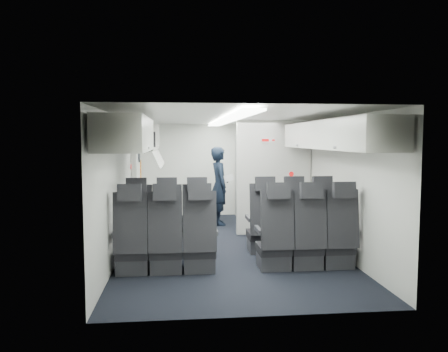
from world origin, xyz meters
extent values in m
cube|color=black|center=(0.00, 0.00, -0.01)|extent=(3.40, 6.00, 0.01)
cube|color=white|center=(0.00, 0.00, 2.15)|extent=(3.40, 6.00, 0.01)
cube|color=silver|center=(0.00, 3.00, 1.07)|extent=(3.40, 0.01, 2.15)
cube|color=silver|center=(0.00, -3.00, 1.07)|extent=(3.40, 0.01, 2.15)
cube|color=silver|center=(-1.70, 0.00, 1.07)|extent=(0.01, 6.00, 2.15)
cube|color=silver|center=(1.70, 0.00, 1.07)|extent=(0.01, 6.00, 2.15)
cube|color=white|center=(0.00, 0.00, 2.11)|extent=(0.25, 5.52, 0.03)
cube|color=black|center=(-1.42, -0.45, 0.27)|extent=(0.44, 0.46, 0.12)
cube|color=#2D2D33|center=(-1.42, -0.45, 0.11)|extent=(0.42, 0.42, 0.22)
cube|color=black|center=(-1.42, -0.67, 0.72)|extent=(0.44, 0.20, 0.80)
cube|color=black|center=(-1.42, -0.72, 1.12)|extent=(0.30, 0.12, 0.23)
cube|color=#2D2D33|center=(-1.64, -0.48, 0.55)|extent=(0.05, 0.40, 0.06)
cube|color=#2D2D33|center=(-1.20, -0.48, 0.55)|extent=(0.05, 0.40, 0.06)
cube|color=black|center=(-0.97, -0.45, 0.27)|extent=(0.44, 0.46, 0.12)
cube|color=#2D2D33|center=(-0.97, -0.45, 0.11)|extent=(0.42, 0.42, 0.22)
cube|color=black|center=(-0.97, -0.67, 0.72)|extent=(0.44, 0.20, 0.80)
cube|color=black|center=(-0.97, -0.72, 1.12)|extent=(0.30, 0.12, 0.23)
cube|color=#2D2D33|center=(-1.19, -0.48, 0.55)|extent=(0.05, 0.40, 0.06)
cube|color=#2D2D33|center=(-0.75, -0.48, 0.55)|extent=(0.05, 0.40, 0.06)
cube|color=black|center=(-0.52, -0.45, 0.27)|extent=(0.44, 0.46, 0.12)
cube|color=#2D2D33|center=(-0.52, -0.45, 0.11)|extent=(0.42, 0.42, 0.22)
cube|color=black|center=(-0.52, -0.67, 0.72)|extent=(0.44, 0.20, 0.80)
cube|color=black|center=(-0.52, -0.72, 1.12)|extent=(0.30, 0.12, 0.23)
cube|color=#2D2D33|center=(-0.74, -0.48, 0.55)|extent=(0.05, 0.40, 0.06)
cube|color=#2D2D33|center=(-0.30, -0.48, 0.55)|extent=(0.05, 0.40, 0.06)
cube|color=black|center=(0.52, -0.45, 0.27)|extent=(0.44, 0.46, 0.12)
cube|color=#2D2D33|center=(0.52, -0.45, 0.11)|extent=(0.42, 0.42, 0.22)
cube|color=black|center=(0.52, -0.67, 0.72)|extent=(0.44, 0.20, 0.80)
cube|color=black|center=(0.52, -0.72, 1.12)|extent=(0.30, 0.12, 0.23)
cube|color=#2D2D33|center=(0.30, -0.48, 0.55)|extent=(0.05, 0.40, 0.06)
cube|color=#2D2D33|center=(0.74, -0.48, 0.55)|extent=(0.05, 0.40, 0.06)
cube|color=black|center=(0.97, -0.45, 0.27)|extent=(0.44, 0.46, 0.12)
cube|color=#2D2D33|center=(0.97, -0.45, 0.11)|extent=(0.42, 0.42, 0.22)
cube|color=black|center=(0.97, -0.67, 0.72)|extent=(0.44, 0.20, 0.80)
cube|color=black|center=(0.97, -0.72, 1.12)|extent=(0.30, 0.12, 0.23)
cube|color=#2D2D33|center=(0.75, -0.48, 0.55)|extent=(0.05, 0.40, 0.06)
cube|color=#2D2D33|center=(1.19, -0.48, 0.55)|extent=(0.05, 0.40, 0.06)
cube|color=black|center=(1.42, -0.45, 0.27)|extent=(0.44, 0.46, 0.12)
cube|color=#2D2D33|center=(1.42, -0.45, 0.11)|extent=(0.42, 0.42, 0.22)
cube|color=black|center=(1.42, -0.67, 0.72)|extent=(0.44, 0.20, 0.80)
cube|color=black|center=(1.42, -0.72, 1.12)|extent=(0.30, 0.12, 0.23)
cube|color=#2D2D33|center=(1.20, -0.48, 0.55)|extent=(0.05, 0.40, 0.06)
cube|color=#2D2D33|center=(1.64, -0.48, 0.55)|extent=(0.05, 0.40, 0.06)
cube|color=black|center=(-1.42, -1.35, 0.27)|extent=(0.44, 0.46, 0.12)
cube|color=#2D2D33|center=(-1.42, -1.35, 0.11)|extent=(0.42, 0.42, 0.22)
cube|color=black|center=(-1.42, -1.57, 0.72)|extent=(0.44, 0.20, 0.80)
cube|color=black|center=(-1.42, -1.62, 1.12)|extent=(0.30, 0.12, 0.23)
cube|color=#2D2D33|center=(-1.64, -1.38, 0.55)|extent=(0.05, 0.40, 0.06)
cube|color=#2D2D33|center=(-1.20, -1.38, 0.55)|extent=(0.05, 0.40, 0.06)
cube|color=black|center=(-0.97, -1.35, 0.27)|extent=(0.44, 0.46, 0.12)
cube|color=#2D2D33|center=(-0.97, -1.35, 0.11)|extent=(0.42, 0.42, 0.22)
cube|color=black|center=(-0.97, -1.57, 0.72)|extent=(0.44, 0.20, 0.80)
cube|color=black|center=(-0.97, -1.62, 1.12)|extent=(0.30, 0.12, 0.23)
cube|color=#2D2D33|center=(-1.19, -1.38, 0.55)|extent=(0.05, 0.40, 0.06)
cube|color=#2D2D33|center=(-0.75, -1.38, 0.55)|extent=(0.05, 0.40, 0.06)
cube|color=black|center=(-0.52, -1.35, 0.27)|extent=(0.44, 0.46, 0.12)
cube|color=#2D2D33|center=(-0.52, -1.35, 0.11)|extent=(0.42, 0.42, 0.22)
cube|color=black|center=(-0.52, -1.57, 0.72)|extent=(0.44, 0.20, 0.80)
cube|color=black|center=(-0.52, -1.62, 1.12)|extent=(0.30, 0.12, 0.23)
cube|color=#2D2D33|center=(-0.74, -1.38, 0.55)|extent=(0.05, 0.40, 0.06)
cube|color=#2D2D33|center=(-0.30, -1.38, 0.55)|extent=(0.05, 0.40, 0.06)
cube|color=black|center=(0.52, -1.35, 0.27)|extent=(0.44, 0.46, 0.12)
cube|color=#2D2D33|center=(0.52, -1.35, 0.11)|extent=(0.42, 0.42, 0.22)
cube|color=black|center=(0.52, -1.57, 0.72)|extent=(0.44, 0.20, 0.80)
cube|color=black|center=(0.52, -1.62, 1.12)|extent=(0.30, 0.12, 0.23)
cube|color=#2D2D33|center=(0.30, -1.38, 0.55)|extent=(0.05, 0.40, 0.06)
cube|color=#2D2D33|center=(0.74, -1.38, 0.55)|extent=(0.05, 0.40, 0.06)
cube|color=black|center=(0.97, -1.35, 0.27)|extent=(0.44, 0.46, 0.12)
cube|color=#2D2D33|center=(0.97, -1.35, 0.11)|extent=(0.42, 0.42, 0.22)
cube|color=black|center=(0.97, -1.57, 0.72)|extent=(0.44, 0.20, 0.80)
cube|color=black|center=(0.97, -1.62, 1.12)|extent=(0.30, 0.12, 0.23)
cube|color=#2D2D33|center=(0.75, -1.38, 0.55)|extent=(0.05, 0.40, 0.06)
cube|color=#2D2D33|center=(1.19, -1.38, 0.55)|extent=(0.05, 0.40, 0.06)
cube|color=black|center=(1.42, -1.35, 0.27)|extent=(0.44, 0.46, 0.12)
cube|color=#2D2D33|center=(1.42, -1.35, 0.11)|extent=(0.42, 0.42, 0.22)
cube|color=black|center=(1.42, -1.57, 0.72)|extent=(0.44, 0.20, 0.80)
cube|color=black|center=(1.42, -1.62, 1.12)|extent=(0.30, 0.12, 0.23)
cube|color=#2D2D33|center=(1.20, -1.38, 0.55)|extent=(0.05, 0.40, 0.06)
cube|color=#2D2D33|center=(1.64, -1.38, 0.55)|extent=(0.05, 0.40, 0.06)
cube|color=white|center=(-1.40, -2.00, 1.86)|extent=(0.52, 1.80, 0.40)
cylinder|color=slate|center=(-1.15, -2.00, 1.70)|extent=(0.04, 0.10, 0.04)
cube|color=#9E9E93|center=(-1.40, -0.25, 1.66)|extent=(0.52, 1.70, 0.04)
cube|color=white|center=(-1.66, -0.25, 1.86)|extent=(0.06, 1.70, 0.44)
cube|color=white|center=(-1.40, -1.08, 1.86)|extent=(0.52, 0.04, 0.40)
cube|color=white|center=(-1.40, 0.58, 1.86)|extent=(0.52, 0.04, 0.40)
cube|color=white|center=(-1.15, -0.25, 1.55)|extent=(0.21, 1.61, 0.38)
cube|color=white|center=(1.40, -2.00, 1.86)|extent=(0.52, 1.80, 0.40)
cylinder|color=slate|center=(1.15, -2.00, 1.70)|extent=(0.04, 0.10, 0.04)
cube|color=white|center=(1.40, -0.25, 1.86)|extent=(0.52, 1.70, 0.40)
cylinder|color=slate|center=(1.15, -0.25, 1.70)|extent=(0.04, 0.10, 0.04)
cube|color=silver|center=(0.98, 0.80, 1.07)|extent=(1.40, 0.12, 2.13)
cube|color=white|center=(0.85, 0.73, 1.78)|extent=(0.24, 0.01, 0.10)
cube|color=red|center=(0.80, 0.72, 1.78)|extent=(0.13, 0.01, 0.04)
cube|color=red|center=(0.95, 0.72, 1.78)|extent=(0.05, 0.01, 0.03)
cylinder|color=white|center=(1.30, 0.73, 1.15)|extent=(0.11, 0.01, 0.11)
cylinder|color=red|center=(1.30, 0.72, 1.15)|extent=(0.09, 0.01, 0.09)
cube|color=#939399|center=(0.95, 2.72, 0.95)|extent=(0.85, 0.50, 1.90)
cube|color=#3F3F42|center=(0.95, 2.46, 0.50)|extent=(0.80, 0.01, 0.02)
cube|color=#3F3F42|center=(0.95, 2.46, 1.00)|extent=(0.80, 0.01, 0.02)
cube|color=#3F3F42|center=(0.95, 2.46, 1.50)|extent=(0.80, 0.01, 0.02)
cube|color=silver|center=(-1.64, 1.55, 0.95)|extent=(0.10, 0.92, 1.86)
cylinder|color=black|center=(-1.58, 1.55, 1.45)|extent=(0.03, 0.22, 0.22)
cube|color=gold|center=(-1.58, 1.85, 1.00)|extent=(0.02, 0.10, 0.75)
cylinder|color=white|center=(-1.67, 0.80, 1.30)|extent=(0.01, 0.11, 0.11)
cylinder|color=red|center=(-1.66, 0.80, 1.30)|extent=(0.01, 0.09, 0.09)
imported|color=black|center=(0.05, 1.85, 0.82)|extent=(0.47, 0.64, 1.64)
cube|color=black|center=(-1.38, -0.37, 1.79)|extent=(0.48, 0.39, 0.25)
cube|color=white|center=(0.24, 1.80, 0.99)|extent=(0.20, 0.05, 0.14)
camera|label=1|loc=(-0.77, -7.24, 1.80)|focal=35.00mm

